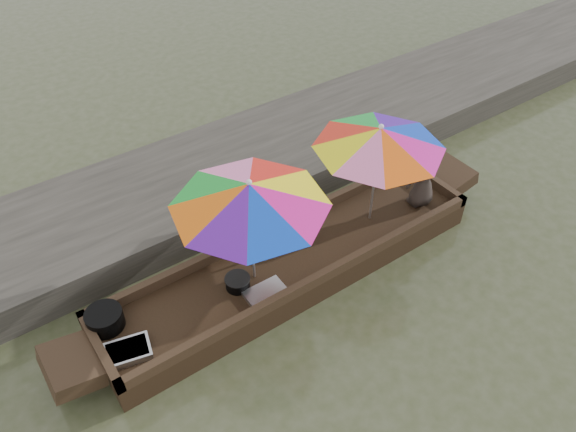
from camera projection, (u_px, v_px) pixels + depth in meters
water at (292, 275)px, 7.63m from camera, size 80.00×80.00×0.00m
dock at (211, 179)px, 8.81m from camera, size 22.00×2.20×0.50m
boat_hull at (292, 266)px, 7.51m from camera, size 5.35×1.20×0.35m
cooking_pot at (105, 319)px, 6.49m from camera, size 0.43×0.43×0.23m
tray_crayfish at (128, 351)px, 6.24m from camera, size 0.58×0.46×0.09m
tray_scallop at (266, 294)px, 6.88m from camera, size 0.52×0.36×0.06m
charcoal_grill at (238, 283)px, 6.96m from camera, size 0.30×0.30×0.14m
supply_bag at (303, 222)px, 7.72m from camera, size 0.33×0.29×0.26m
vendor at (424, 174)px, 7.89m from camera, size 0.51×0.34×1.04m
umbrella_bow at (252, 232)px, 6.63m from camera, size 2.19×2.19×1.55m
umbrella_stern at (375, 174)px, 7.46m from camera, size 1.95×1.95×1.55m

